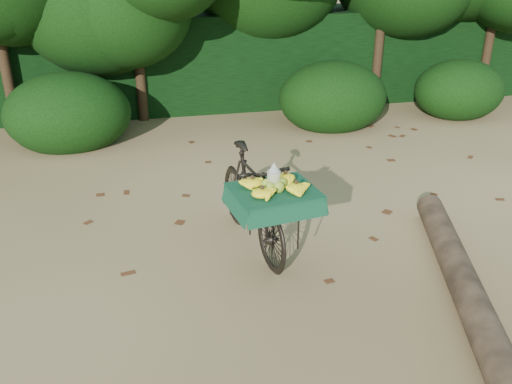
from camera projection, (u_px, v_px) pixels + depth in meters
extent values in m
plane|color=tan|center=(336.00, 256.00, 5.71)|extent=(80.00, 80.00, 0.00)
imported|color=black|center=(252.00, 200.00, 5.70)|extent=(0.76, 1.86, 1.08)
cube|color=black|center=(274.00, 192.00, 5.04)|extent=(0.45, 0.53, 0.03)
cube|color=#144B35|center=(274.00, 190.00, 5.04)|extent=(0.86, 0.75, 0.01)
ellipsoid|color=olive|center=(282.00, 184.00, 5.04)|extent=(0.10, 0.08, 0.11)
ellipsoid|color=olive|center=(274.00, 182.00, 5.07)|extent=(0.10, 0.08, 0.11)
ellipsoid|color=olive|center=(266.00, 184.00, 5.03)|extent=(0.10, 0.08, 0.11)
ellipsoid|color=olive|center=(270.00, 187.00, 4.96)|extent=(0.10, 0.08, 0.11)
ellipsoid|color=olive|center=(279.00, 187.00, 4.97)|extent=(0.10, 0.08, 0.11)
cylinder|color=#EAE5C6|center=(274.00, 179.00, 5.00)|extent=(0.13, 0.13, 0.16)
cylinder|color=brown|center=(475.00, 309.00, 4.64)|extent=(1.55, 3.93, 0.29)
cube|color=black|center=(229.00, 58.00, 10.91)|extent=(26.00, 1.80, 1.80)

